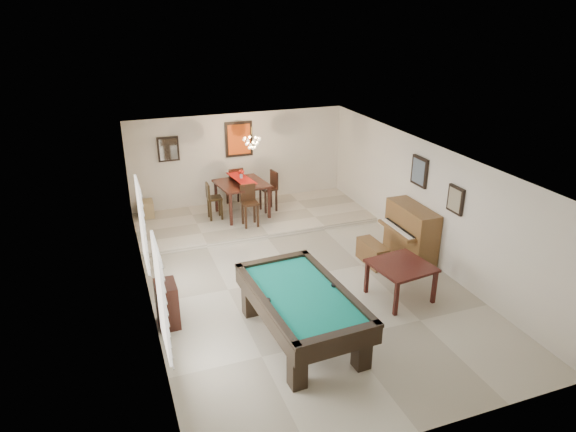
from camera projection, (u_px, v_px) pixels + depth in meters
ground_plane at (298, 277)px, 10.75m from camera, size 6.00×9.00×0.02m
wall_back at (239, 160)px, 14.15m from camera, size 6.00×0.04×2.60m
wall_front at (430, 353)px, 6.35m from camera, size 6.00×0.04×2.60m
wall_left at (144, 242)px, 9.29m from camera, size 0.04×9.00×2.60m
wall_right at (426, 201)px, 11.20m from camera, size 0.04×9.00×2.60m
ceiling at (299, 157)px, 9.75m from camera, size 6.00×9.00×0.04m
dining_step at (253, 218)px, 13.54m from camera, size 6.00×2.50×0.12m
window_left_front at (161, 298)px, 7.36m from camera, size 0.06×1.00×1.70m
window_left_rear at (142, 225)px, 9.78m from camera, size 0.06×1.00×1.70m
pool_table at (301, 316)px, 8.62m from camera, size 1.58×2.73×0.88m
square_table at (400, 281)px, 9.87m from camera, size 1.17×1.17×0.72m
upright_piano at (406, 233)px, 11.37m from camera, size 0.80×1.43×1.20m
piano_bench at (373, 253)px, 11.23m from camera, size 0.37×0.89×0.49m
apothecary_chest at (167, 304)px, 9.02m from camera, size 0.36×0.55×0.82m
dining_table at (242, 197)px, 13.42m from camera, size 1.36×1.36×1.01m
flower_vase at (241, 174)px, 13.18m from camera, size 0.16×0.16×0.23m
dining_chair_south at (250, 206)px, 12.74m from camera, size 0.39×0.39×1.04m
dining_chair_north at (234, 186)px, 14.07m from camera, size 0.44×0.44×1.09m
dining_chair_west at (215, 201)px, 13.18m from camera, size 0.37×0.37×0.97m
dining_chair_east at (268, 191)px, 13.68m from camera, size 0.45×0.45×1.08m
corner_bench at (146, 209)px, 13.41m from camera, size 0.38×0.47×0.42m
chandelier at (252, 139)px, 12.68m from camera, size 0.44×0.44×0.60m
back_painting at (239, 139)px, 13.88m from camera, size 0.75×0.06×0.95m
back_mirror at (168, 149)px, 13.32m from camera, size 0.55×0.06×0.65m
right_picture_upper at (420, 171)px, 11.22m from camera, size 0.06×0.55×0.65m
right_picture_lower at (456, 200)px, 10.17m from camera, size 0.06×0.45×0.55m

